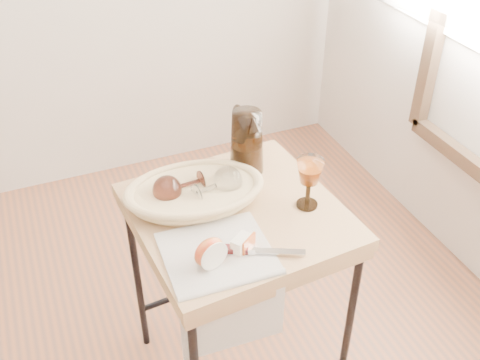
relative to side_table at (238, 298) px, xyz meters
name	(u,v)px	position (x,y,z in m)	size (l,w,h in m)	color
side_table	(238,298)	(0.00, 0.00, 0.00)	(0.57, 0.57, 0.72)	olive
tea_towel	(217,252)	(-0.12, -0.14, 0.37)	(0.28, 0.25, 0.01)	white
bread_basket	(195,194)	(-0.10, 0.09, 0.39)	(0.36, 0.25, 0.06)	tan
goblet_lying_a	(182,186)	(-0.13, 0.10, 0.42)	(0.14, 0.09, 0.09)	#52281F
goblet_lying_b	(215,186)	(-0.04, 0.06, 0.42)	(0.14, 0.09, 0.09)	white
pitcher	(247,142)	(0.10, 0.18, 0.46)	(0.15, 0.23, 0.24)	black
wine_goblet	(309,183)	(0.19, -0.06, 0.44)	(0.08, 0.08, 0.16)	white
apple_half	(209,252)	(-0.15, -0.18, 0.41)	(0.09, 0.04, 0.08)	red
apple_wedge	(241,243)	(-0.05, -0.16, 0.39)	(0.06, 0.03, 0.04)	white
table_knife	(255,250)	(-0.03, -0.18, 0.38)	(0.24, 0.02, 0.02)	silver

